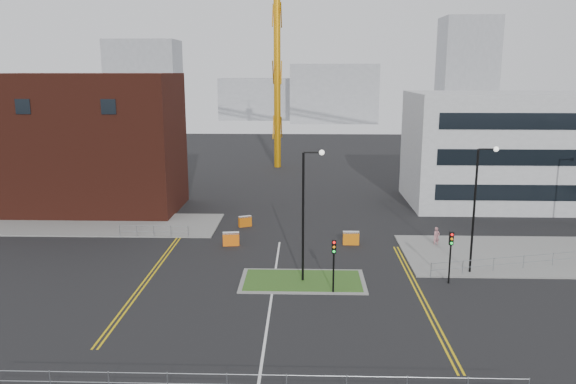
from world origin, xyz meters
name	(u,v)px	position (x,y,z in m)	size (l,w,h in m)	color
ground	(266,334)	(0.00, 0.00, 0.00)	(200.00, 200.00, 0.00)	black
pavement_left	(71,224)	(-20.00, 22.00, 0.06)	(28.00, 8.00, 0.12)	slate
pavement_right	(558,255)	(22.00, 14.00, 0.06)	(24.00, 10.00, 0.12)	slate
island_kerb	(303,281)	(2.00, 8.00, 0.04)	(8.60, 4.60, 0.08)	slate
grass_island	(303,281)	(2.00, 8.00, 0.06)	(8.00, 4.00, 0.12)	#2C531B
brick_building	(61,144)	(-22.97, 28.00, 6.85)	(24.20, 10.07, 14.24)	#4A1C12
office_block	(527,149)	(26.01, 31.97, 6.00)	(25.00, 12.20, 12.00)	#ACAEB1
streetlamp_island	(306,205)	(2.22, 8.00, 5.41)	(1.46, 0.36, 9.18)	black
streetlamp_right_near	(478,200)	(14.22, 10.00, 5.41)	(1.46, 0.36, 9.18)	black
traffic_light_island	(334,256)	(4.00, 5.98, 2.57)	(0.28, 0.33, 3.65)	black
traffic_light_right	(451,247)	(12.00, 7.98, 2.57)	(0.28, 0.33, 3.65)	black
railing_front	(257,380)	(0.00, -6.00, 0.78)	(24.05, 0.05, 1.10)	gray
railing_left	(154,230)	(-11.00, 18.00, 0.74)	(6.05, 0.05, 1.10)	gray
railing_right	(553,257)	(20.50, 11.50, 0.78)	(19.05, 5.05, 1.10)	gray
centre_line	(268,319)	(0.00, 2.00, 0.01)	(0.15, 30.00, 0.01)	silver
yellow_left_a	(153,270)	(-9.00, 10.00, 0.01)	(0.12, 24.00, 0.01)	gold
yellow_left_b	(157,270)	(-8.70, 10.00, 0.01)	(0.12, 24.00, 0.01)	gold
yellow_right_a	(417,294)	(9.50, 6.00, 0.01)	(0.12, 20.00, 0.01)	gold
yellow_right_b	(422,294)	(9.80, 6.00, 0.01)	(0.12, 20.00, 0.01)	gold
skyline_a	(145,83)	(-40.00, 120.00, 11.00)	(18.00, 12.00, 22.00)	gray
skyline_b	(333,93)	(10.00, 130.00, 8.00)	(24.00, 12.00, 16.00)	gray
skyline_c	(467,71)	(45.00, 125.00, 14.00)	(14.00, 12.00, 28.00)	gray
skyline_d	(271,99)	(-8.00, 140.00, 6.00)	(30.00, 12.00, 12.00)	gray
pedestrian	(436,237)	(13.04, 16.34, 0.81)	(0.59, 0.39, 1.62)	#C47F84
barrier_left	(245,221)	(-3.44, 21.81, 0.55)	(1.25, 0.86, 1.00)	#CC5E0B
barrier_mid	(231,238)	(-4.00, 16.00, 0.62)	(1.40, 0.63, 1.14)	orange
barrier_right	(351,237)	(6.00, 16.57, 0.61)	(1.34, 0.46, 1.12)	orange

